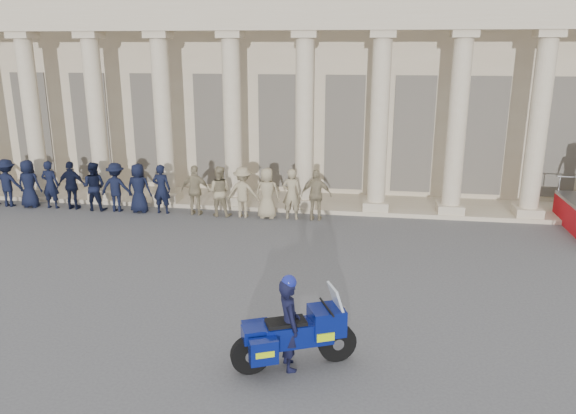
{
  "coord_description": "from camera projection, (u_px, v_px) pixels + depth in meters",
  "views": [
    {
      "loc": [
        3.76,
        -11.63,
        5.79
      ],
      "look_at": [
        1.53,
        2.76,
        1.6
      ],
      "focal_mm": 35.0,
      "sensor_mm": 36.0,
      "label": 1
    }
  ],
  "objects": [
    {
      "name": "motorcycle",
      "position": [
        296.0,
        334.0,
        10.37
      ],
      "size": [
        2.27,
        1.45,
        1.55
      ],
      "rotation": [
        0.0,
        0.0,
        0.41
      ],
      "color": "black",
      "rests_on": "ground"
    },
    {
      "name": "rider",
      "position": [
        289.0,
        323.0,
        10.26
      ],
      "size": [
        0.65,
        0.76,
        1.86
      ],
      "rotation": [
        0.0,
        0.0,
        1.99
      ],
      "color": "black",
      "rests_on": "ground"
    },
    {
      "name": "building",
      "position": [
        295.0,
        74.0,
        25.95
      ],
      "size": [
        40.0,
        12.5,
        9.0
      ],
      "color": "#BEAC8E",
      "rests_on": "ground"
    },
    {
      "name": "officer_rank",
      "position": [
        109.0,
        187.0,
        20.25
      ],
      "size": [
        15.92,
        0.67,
        1.78
      ],
      "color": "black",
      "rests_on": "ground"
    },
    {
      "name": "ground",
      "position": [
        206.0,
        302.0,
        13.2
      ],
      "size": [
        90.0,
        90.0,
        0.0
      ],
      "primitive_type": "plane",
      "color": "#4C4C4F",
      "rests_on": "ground"
    }
  ]
}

